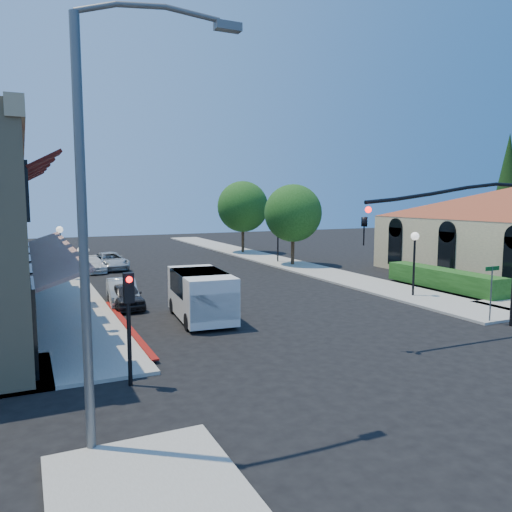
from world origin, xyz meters
name	(u,v)px	position (x,y,z in m)	size (l,w,h in m)	color
ground	(384,363)	(0.00, 0.00, 0.00)	(120.00, 120.00, 0.00)	black
sidewalk_left	(54,270)	(-8.75, 27.00, 0.06)	(3.50, 50.00, 0.12)	gray
sidewalk_right	(265,258)	(8.75, 27.00, 0.06)	(3.50, 50.00, 0.12)	gray
curb_red_strip	(127,328)	(-6.90, 8.00, 0.00)	(0.25, 10.00, 0.06)	maroon
hedge	(443,290)	(11.70, 9.00, 0.00)	(1.40, 8.00, 1.10)	#194413
conifer_far	(507,187)	(28.00, 18.00, 6.36)	(3.20, 3.20, 11.00)	#382516
street_tree_a	(293,213)	(8.80, 22.00, 4.19)	(4.56, 4.56, 6.48)	#382516
street_tree_b	(243,207)	(8.80, 32.00, 4.54)	(4.94, 4.94, 7.02)	#382516
signal_mast_arm	(481,231)	(5.86, 1.50, 4.09)	(8.01, 0.39, 6.00)	black
secondary_signal	(129,308)	(-8.00, 1.41, 2.32)	(0.28, 0.42, 3.32)	black
cobra_streetlight	(100,205)	(-9.15, -2.00, 5.27)	(3.60, 0.25, 9.31)	#595B5E
street_name_sign	(491,285)	(7.50, 2.20, 1.70)	(0.80, 0.06, 2.50)	#595B5E
lamppost_left_near	(84,266)	(-8.50, 8.00, 2.74)	(0.44, 0.44, 3.57)	black
lamppost_left_far	(60,239)	(-8.50, 22.00, 2.74)	(0.44, 0.44, 3.57)	black
lamppost_right_near	(415,248)	(8.50, 8.00, 2.74)	(0.44, 0.44, 3.57)	black
lamppost_right_far	(278,230)	(8.50, 24.00, 2.74)	(0.44, 0.44, 3.57)	black
white_van	(201,292)	(-3.59, 8.09, 1.24)	(2.50, 5.00, 2.15)	white
parked_car_a	(126,296)	(-6.20, 12.00, 0.60)	(1.42, 3.53, 1.20)	black
parked_car_b	(122,292)	(-6.20, 13.00, 0.64)	(1.35, 3.88, 1.28)	#AAAEAF
parked_car_c	(92,265)	(-6.20, 25.00, 0.55)	(1.53, 3.77, 1.09)	silver
parked_car_d	(110,261)	(-4.80, 26.00, 0.64)	(2.13, 4.61, 1.28)	silver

